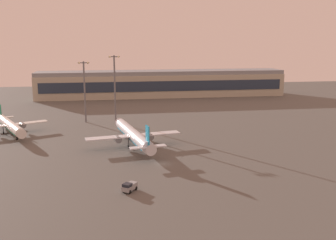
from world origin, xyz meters
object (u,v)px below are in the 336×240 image
at_px(baggage_tractor, 129,187).
at_px(airplane_terminal_side, 9,125).
at_px(apron_light_west, 85,88).
at_px(apron_light_east, 115,85).
at_px(airplane_mid_apron, 133,135).

bearing_deg(baggage_tractor, airplane_terminal_side, -20.39).
xyz_separation_m(baggage_tractor, apron_light_west, (-13.63, 83.43, 13.87)).
bearing_deg(airplane_terminal_side, apron_light_west, -171.68).
relative_size(apron_light_east, apron_light_west, 1.10).
bearing_deg(apron_light_east, airplane_mid_apron, -83.15).
relative_size(airplane_terminal_side, apron_light_east, 1.20).
xyz_separation_m(airplane_mid_apron, apron_light_west, (-17.58, 43.50, 11.04)).
bearing_deg(airplane_mid_apron, apron_light_east, 86.47).
height_order(airplane_terminal_side, apron_light_west, apron_light_west).
distance_m(airplane_terminal_side, apron_light_east, 44.77).
height_order(baggage_tractor, apron_light_west, apron_light_west).
distance_m(baggage_tractor, apron_light_west, 85.67).
bearing_deg(apron_light_west, baggage_tractor, -80.72).
bearing_deg(airplane_terminal_side, airplane_mid_apron, 125.86).
xyz_separation_m(airplane_terminal_side, baggage_tractor, (41.33, -65.29, -2.42)).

